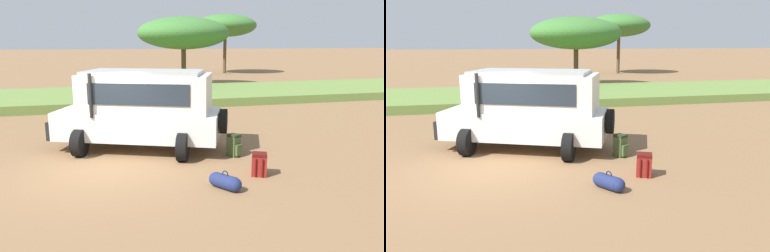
# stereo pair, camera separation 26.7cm
# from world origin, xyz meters

# --- Properties ---
(ground_plane) EXTENTS (320.00, 320.00, 0.00)m
(ground_plane) POSITION_xyz_m (0.00, 0.00, 0.00)
(ground_plane) COLOR olive
(grass_bank) EXTENTS (120.00, 7.00, 0.44)m
(grass_bank) POSITION_xyz_m (0.00, 11.90, 0.22)
(grass_bank) COLOR olive
(grass_bank) RESTS_ON ground_plane
(safari_vehicle) EXTENTS (5.40, 3.79, 2.44)m
(safari_vehicle) POSITION_xyz_m (1.28, 1.69, 1.29)
(safari_vehicle) COLOR silver
(safari_vehicle) RESTS_ON ground_plane
(backpack_beside_front_wheel) EXTENTS (0.46, 0.49, 0.58)m
(backpack_beside_front_wheel) POSITION_xyz_m (3.82, -1.35, 0.29)
(backpack_beside_front_wheel) COLOR maroon
(backpack_beside_front_wheel) RESTS_ON ground_plane
(backpack_cluster_center) EXTENTS (0.42, 0.47, 0.65)m
(backpack_cluster_center) POSITION_xyz_m (3.77, 0.34, 0.32)
(backpack_cluster_center) COLOR #42562D
(backpack_cluster_center) RESTS_ON ground_plane
(duffel_bag_low_black_case) EXTENTS (0.62, 0.77, 0.44)m
(duffel_bag_low_black_case) POSITION_xyz_m (2.70, -1.98, 0.17)
(duffel_bag_low_black_case) COLOR navy
(duffel_bag_low_black_case) RESTS_ON ground_plane
(acacia_tree_left_mid) EXTENTS (6.65, 5.77, 5.02)m
(acacia_tree_left_mid) POSITION_xyz_m (6.15, 17.38, 3.86)
(acacia_tree_left_mid) COLOR brown
(acacia_tree_left_mid) RESTS_ON ground_plane
(acacia_tree_centre_back) EXTENTS (6.51, 5.84, 6.02)m
(acacia_tree_centre_back) POSITION_xyz_m (13.01, 28.19, 4.87)
(acacia_tree_centre_back) COLOR brown
(acacia_tree_centre_back) RESTS_ON ground_plane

